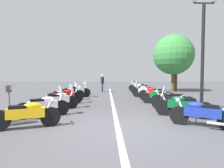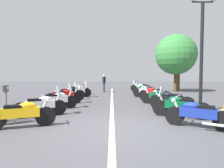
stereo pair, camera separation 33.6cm
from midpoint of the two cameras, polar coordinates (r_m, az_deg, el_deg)
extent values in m
plane|color=#4C4C51|center=(5.70, 1.77, -13.95)|extent=(80.00, 80.00, 0.00)
cube|color=beige|center=(10.93, 0.89, -5.78)|extent=(21.24, 0.16, 0.01)
cylinder|color=black|center=(6.27, -18.65, -9.63)|extent=(0.34, 0.63, 0.62)
cube|color=#EAB214|center=(6.26, -25.26, -8.08)|extent=(0.63, 1.11, 0.30)
ellipsoid|color=#EAB214|center=(6.22, -23.64, -6.26)|extent=(0.42, 0.58, 0.22)
cube|color=black|center=(6.26, -27.31, -6.46)|extent=(0.41, 0.54, 0.12)
cylinder|color=silver|center=(6.21, -19.25, -6.93)|extent=(0.16, 0.30, 0.58)
cylinder|color=silver|center=(6.16, -19.68, -3.64)|extent=(0.60, 0.25, 0.04)
sphere|color=silver|center=(6.18, -18.26, -5.09)|extent=(0.14, 0.14, 0.14)
cylinder|color=silver|center=(6.55, -28.83, -10.13)|extent=(0.26, 0.55, 0.08)
cylinder|color=black|center=(7.80, -15.22, -7.12)|extent=(0.42, 0.61, 0.62)
cylinder|color=black|center=(7.60, -25.72, -7.57)|extent=(0.42, 0.61, 0.62)
cube|color=white|center=(7.64, -20.42, -6.04)|extent=(0.76, 1.08, 0.30)
ellipsoid|color=white|center=(7.64, -19.11, -4.51)|extent=(0.48, 0.58, 0.22)
cube|color=black|center=(7.59, -22.10, -4.76)|extent=(0.46, 0.55, 0.12)
cylinder|color=silver|center=(7.74, -15.68, -4.96)|extent=(0.20, 0.29, 0.58)
cylinder|color=silver|center=(7.69, -16.01, -2.31)|extent=(0.56, 0.33, 0.04)
sphere|color=silver|center=(7.74, -14.91, -3.45)|extent=(0.14, 0.14, 0.14)
cylinder|color=silver|center=(7.82, -23.69, -7.94)|extent=(0.33, 0.52, 0.08)
cube|color=silver|center=(7.70, -15.44, -1.77)|extent=(0.37, 0.28, 0.32)
cylinder|color=black|center=(9.22, -11.89, -5.54)|extent=(0.42, 0.61, 0.62)
cylinder|color=black|center=(8.92, -20.36, -5.94)|extent=(0.42, 0.61, 0.62)
cube|color=white|center=(9.02, -16.07, -4.62)|extent=(0.75, 1.04, 0.30)
ellipsoid|color=white|center=(9.04, -14.98, -3.31)|extent=(0.48, 0.58, 0.22)
cube|color=black|center=(8.95, -17.46, -3.53)|extent=(0.46, 0.55, 0.12)
cylinder|color=silver|center=(9.16, -12.27, -3.70)|extent=(0.20, 0.29, 0.58)
cylinder|color=silver|center=(9.12, -12.54, -1.46)|extent=(0.56, 0.33, 0.04)
sphere|color=silver|center=(9.17, -11.63, -2.43)|extent=(0.14, 0.14, 0.14)
cylinder|color=silver|center=(9.15, -18.82, -6.28)|extent=(0.34, 0.52, 0.08)
cube|color=silver|center=(9.13, -12.06, -1.01)|extent=(0.37, 0.28, 0.32)
cylinder|color=black|center=(10.73, -10.28, -4.20)|extent=(0.47, 0.65, 0.67)
cylinder|color=black|center=(10.30, -17.93, -4.59)|extent=(0.47, 0.65, 0.67)
cube|color=red|center=(10.47, -14.04, -3.43)|extent=(0.81, 1.10, 0.30)
ellipsoid|color=red|center=(10.50, -13.11, -2.30)|extent=(0.49, 0.58, 0.22)
cube|color=black|center=(10.39, -15.21, -2.49)|extent=(0.47, 0.55, 0.12)
cylinder|color=silver|center=(10.67, -10.60, -2.62)|extent=(0.21, 0.28, 0.58)
cylinder|color=silver|center=(10.63, -10.82, -0.70)|extent=(0.55, 0.35, 0.04)
sphere|color=silver|center=(10.70, -10.05, -1.53)|extent=(0.14, 0.14, 0.14)
cylinder|color=silver|center=(10.56, -16.59, -4.94)|extent=(0.35, 0.51, 0.08)
cube|color=silver|center=(10.66, -10.42, -0.31)|extent=(0.37, 0.29, 0.32)
cylinder|color=black|center=(12.23, -9.30, -3.36)|extent=(0.41, 0.65, 0.65)
cylinder|color=black|center=(11.90, -16.12, -3.61)|extent=(0.41, 0.65, 0.65)
cube|color=black|center=(12.03, -12.67, -2.64)|extent=(0.74, 1.13, 0.30)
ellipsoid|color=black|center=(12.05, -11.85, -1.67)|extent=(0.46, 0.58, 0.22)
cube|color=black|center=(11.97, -13.71, -1.82)|extent=(0.44, 0.55, 0.12)
cylinder|color=silver|center=(12.19, -9.58, -1.97)|extent=(0.19, 0.29, 0.58)
cylinder|color=silver|center=(12.15, -9.77, -0.29)|extent=(0.58, 0.30, 0.04)
sphere|color=silver|center=(12.20, -9.09, -1.02)|extent=(0.14, 0.14, 0.14)
cylinder|color=silver|center=(12.14, -14.88, -3.94)|extent=(0.31, 0.53, 0.08)
cylinder|color=black|center=(13.59, -7.23, -2.71)|extent=(0.38, 0.66, 0.66)
cylinder|color=black|center=(13.28, -13.10, -2.89)|extent=(0.38, 0.66, 0.66)
cube|color=white|center=(13.40, -10.14, -2.04)|extent=(0.67, 1.10, 0.30)
ellipsoid|color=white|center=(13.43, -9.40, -1.17)|extent=(0.44, 0.58, 0.22)
cube|color=black|center=(13.34, -11.07, -1.29)|extent=(0.42, 0.54, 0.12)
cylinder|color=silver|center=(13.55, -7.48, -1.46)|extent=(0.18, 0.29, 0.58)
cylinder|color=silver|center=(13.51, -7.66, 0.06)|extent=(0.59, 0.28, 0.04)
sphere|color=silver|center=(13.56, -7.04, -0.60)|extent=(0.14, 0.14, 0.14)
cylinder|color=silver|center=(13.52, -12.05, -3.20)|extent=(0.29, 0.54, 0.08)
cube|color=silver|center=(13.53, -7.33, 0.36)|extent=(0.38, 0.25, 0.32)
cylinder|color=black|center=(14.98, -7.54, -2.27)|extent=(0.36, 0.63, 0.62)
cylinder|color=black|center=(14.68, -13.10, -2.43)|extent=(0.36, 0.63, 0.62)
cube|color=orange|center=(14.80, -10.30, -1.66)|extent=(0.68, 1.14, 0.30)
ellipsoid|color=orange|center=(14.82, -9.62, -0.87)|extent=(0.44, 0.58, 0.22)
cube|color=black|center=(14.74, -11.14, -0.98)|extent=(0.42, 0.54, 0.12)
cylinder|color=silver|center=(14.94, -7.77, -1.13)|extent=(0.17, 0.29, 0.58)
cylinder|color=silver|center=(14.91, -7.93, 0.24)|extent=(0.59, 0.27, 0.04)
sphere|color=silver|center=(14.96, -7.37, -0.36)|extent=(0.14, 0.14, 0.14)
cylinder|color=silver|center=(14.92, -12.09, -2.69)|extent=(0.28, 0.54, 0.08)
cylinder|color=black|center=(6.47, 20.63, -9.30)|extent=(0.45, 0.59, 0.61)
cylinder|color=black|center=(6.35, 33.19, -9.84)|extent=(0.45, 0.59, 0.61)
cube|color=navy|center=(6.34, 26.88, -8.03)|extent=(0.80, 1.04, 0.30)
ellipsoid|color=navy|center=(6.32, 25.29, -6.18)|extent=(0.50, 0.58, 0.22)
cube|color=black|center=(6.29, 28.92, -6.50)|extent=(0.48, 0.54, 0.12)
cylinder|color=silver|center=(6.41, 21.21, -6.71)|extent=(0.21, 0.28, 0.58)
cylinder|color=silver|center=(6.35, 21.62, -3.52)|extent=(0.54, 0.37, 0.04)
sphere|color=silver|center=(6.40, 20.27, -4.89)|extent=(0.14, 0.14, 0.14)
cylinder|color=silver|center=(6.19, 30.57, -10.95)|extent=(0.36, 0.51, 0.08)
cylinder|color=black|center=(7.71, 16.29, -7.18)|extent=(0.41, 0.63, 0.64)
cylinder|color=black|center=(7.59, 27.78, -7.56)|extent=(0.41, 0.63, 0.64)
cube|color=#0C592D|center=(7.58, 22.02, -6.07)|extent=(0.77, 1.16, 0.30)
ellipsoid|color=#0C592D|center=(7.57, 20.68, -4.53)|extent=(0.47, 0.58, 0.22)
cube|color=black|center=(7.55, 23.71, -4.77)|extent=(0.45, 0.55, 0.12)
cylinder|color=silver|center=(7.65, 16.77, -4.99)|extent=(0.19, 0.29, 0.58)
cylinder|color=silver|center=(7.61, 17.10, -2.32)|extent=(0.57, 0.31, 0.04)
sphere|color=silver|center=(7.65, 15.98, -3.48)|extent=(0.14, 0.14, 0.14)
cylinder|color=silver|center=(7.43, 25.42, -8.47)|extent=(0.32, 0.53, 0.08)
cube|color=silver|center=(7.61, 16.52, -1.77)|extent=(0.38, 0.27, 0.32)
cylinder|color=black|center=(9.28, 14.80, -5.34)|extent=(0.50, 0.63, 0.68)
cylinder|color=black|center=(8.89, 23.62, -5.85)|extent=(0.50, 0.63, 0.68)
cube|color=black|center=(9.03, 19.14, -4.48)|extent=(0.86, 1.06, 0.30)
ellipsoid|color=black|center=(9.06, 18.06, -3.16)|extent=(0.51, 0.57, 0.22)
cube|color=black|center=(8.95, 20.51, -3.41)|extent=(0.49, 0.54, 0.12)
cylinder|color=silver|center=(9.22, 15.18, -3.52)|extent=(0.22, 0.28, 0.58)
cylinder|color=silver|center=(9.17, 15.44, -1.30)|extent=(0.53, 0.39, 0.04)
sphere|color=silver|center=(9.24, 14.55, -2.25)|extent=(0.14, 0.14, 0.14)
cylinder|color=silver|center=(8.79, 21.51, -6.58)|extent=(0.38, 0.50, 0.08)
cylinder|color=black|center=(10.77, 11.76, -4.36)|extent=(0.43, 0.59, 0.61)
cylinder|color=black|center=(10.38, 19.74, -4.74)|extent=(0.43, 0.59, 0.61)
cube|color=#0C592D|center=(10.52, 15.69, -3.59)|extent=(0.83, 1.13, 0.30)
ellipsoid|color=#0C592D|center=(10.55, 14.76, -2.47)|extent=(0.49, 0.58, 0.22)
cube|color=black|center=(10.45, 16.87, -2.66)|extent=(0.47, 0.55, 0.12)
cylinder|color=silver|center=(10.71, 12.08, -2.78)|extent=(0.21, 0.28, 0.58)
cylinder|color=silver|center=(10.67, 12.31, -0.87)|extent=(0.55, 0.35, 0.04)
sphere|color=silver|center=(10.73, 11.54, -1.70)|extent=(0.14, 0.14, 0.14)
cylinder|color=silver|center=(10.28, 17.87, -5.30)|extent=(0.35, 0.51, 0.08)
cylinder|color=black|center=(12.23, 10.74, -3.37)|extent=(0.41, 0.65, 0.66)
cylinder|color=black|center=(11.96, 17.29, -3.60)|extent=(0.41, 0.65, 0.66)
cube|color=red|center=(12.06, 13.99, -2.64)|extent=(0.71, 1.09, 0.30)
ellipsoid|color=red|center=(12.08, 13.16, -1.67)|extent=(0.46, 0.58, 0.22)
cube|color=black|center=(12.00, 15.03, -1.81)|extent=(0.44, 0.55, 0.12)
cylinder|color=silver|center=(12.19, 11.02, -1.98)|extent=(0.19, 0.29, 0.58)
cylinder|color=silver|center=(12.16, 11.22, -0.29)|extent=(0.58, 0.30, 0.04)
sphere|color=silver|center=(12.20, 10.53, -1.03)|extent=(0.14, 0.14, 0.14)
cylinder|color=silver|center=(11.83, 15.80, -4.12)|extent=(0.31, 0.53, 0.08)
cylinder|color=black|center=(13.63, 8.76, -2.73)|extent=(0.44, 0.63, 0.65)
cylinder|color=black|center=(13.21, 14.59, -2.97)|extent=(0.44, 0.63, 0.65)
cube|color=silver|center=(13.39, 11.63, -2.08)|extent=(0.77, 1.09, 0.30)
ellipsoid|color=silver|center=(13.43, 10.91, -1.21)|extent=(0.48, 0.58, 0.22)
cube|color=black|center=(13.31, 12.55, -1.35)|extent=(0.46, 0.55, 0.12)
cylinder|color=silver|center=(13.59, 9.00, -1.48)|extent=(0.20, 0.29, 0.58)
cylinder|color=silver|center=(13.55, 9.18, 0.03)|extent=(0.56, 0.34, 0.04)
sphere|color=silver|center=(13.61, 8.58, -0.63)|extent=(0.14, 0.14, 0.14)
cylinder|color=silver|center=(13.12, 13.17, -3.42)|extent=(0.34, 0.52, 0.08)
cube|color=silver|center=(13.58, 8.86, 0.33)|extent=(0.37, 0.28, 0.32)
cylinder|color=black|center=(15.12, 8.35, -2.16)|extent=(0.49, 0.62, 0.66)
cylinder|color=black|center=(14.57, 13.24, -2.40)|extent=(0.49, 0.62, 0.66)
cube|color=#0C592D|center=(14.82, 10.76, -1.58)|extent=(0.82, 1.02, 0.30)
ellipsoid|color=#0C592D|center=(14.88, 10.13, -0.79)|extent=(0.51, 0.58, 0.22)
cube|color=black|center=(14.72, 11.55, -0.92)|extent=(0.49, 0.54, 0.12)
cylinder|color=silver|center=(15.07, 8.57, -1.03)|extent=(0.22, 0.28, 0.58)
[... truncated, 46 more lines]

